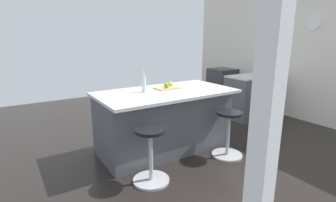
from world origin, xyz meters
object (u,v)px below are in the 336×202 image
Objects in this scene: apple_green at (166,85)px; oven_range at (222,85)px; water_bottle at (144,84)px; apple_yellow at (170,84)px; stool_middle at (151,157)px; cutting_board at (167,88)px; stool_by_window at (228,136)px; kitchen_island at (165,120)px.

oven_range is at bearing -149.23° from apple_green.
water_bottle is at bearing 27.59° from oven_range.
apple_green is 0.18m from apple_yellow.
apple_yellow reaches higher than stool_middle.
apple_green is at bearing 30.77° from oven_range.
cutting_board is 0.14m from apple_yellow.
apple_yellow is at bearing -168.79° from water_bottle.
apple_green is at bearing -132.52° from stool_middle.
stool_by_window is 1.14m from cutting_board.
cutting_board is at bearing -56.84° from stool_by_window.
apple_yellow reaches higher than oven_range.
apple_yellow is at bearing -145.65° from cutting_board.
cutting_board reaches higher than kitchen_island.
kitchen_island is 0.53m from apple_green.
apple_green is at bearing -54.19° from stool_by_window.
oven_range is 4.24m from stool_middle.
water_bottle reaches higher than cutting_board.
oven_range is 0.43× the size of kitchen_island.
stool_by_window is 2.15× the size of water_bottle.
water_bottle reaches higher than apple_green.
water_bottle is at bearing -0.69° from apple_green.
stool_by_window is at bearing 47.53° from oven_range.
stool_by_window is 9.53× the size of apple_yellow.
kitchen_island is at bearing -48.23° from stool_by_window.
apple_yellow is (-0.11, -0.08, 0.05)m from cutting_board.
kitchen_island is 0.58m from apple_yellow.
apple_yellow reaches higher than stool_by_window.
apple_green is (-0.08, -0.06, 0.52)m from kitchen_island.
cutting_board is at bearing 30.56° from oven_range.
kitchen_island is (2.85, 1.72, 0.03)m from oven_range.
kitchen_island is 0.49m from cutting_board.
stool_by_window is 1.42m from water_bottle.
apple_yellow is (-0.85, -0.88, 0.66)m from stool_middle.
kitchen_island reaches higher than oven_range.
oven_range is 2.40× the size of cutting_board.
apple_yellow is (0.42, -0.88, 0.66)m from stool_by_window.
apple_green is (0.56, -0.77, 0.67)m from stool_by_window.
kitchen_island is at bearing 40.28° from apple_green.
stool_middle is 1.25m from cutting_board.
oven_range is 3.10m from apple_yellow.
stool_by_window is 8.40× the size of apple_green.
water_bottle is (-0.33, -0.78, 0.73)m from stool_middle.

